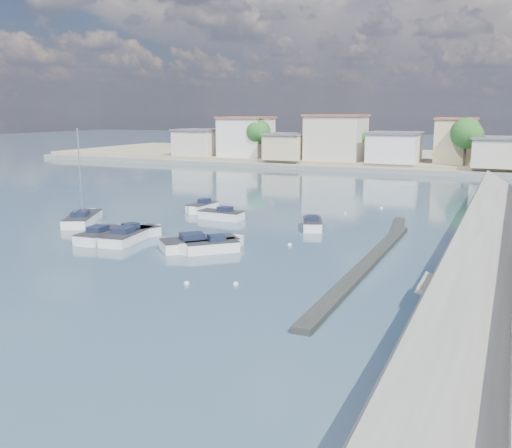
{
  "coord_description": "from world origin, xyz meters",
  "views": [
    {
      "loc": [
        15.47,
        -26.8,
        10.32
      ],
      "look_at": [
        -3.04,
        14.21,
        1.4
      ],
      "focal_mm": 40.0,
      "sensor_mm": 36.0,
      "label": 1
    }
  ],
  "objects_px": {
    "motorboat_b": "(138,233)",
    "motorboat_g": "(201,208)",
    "motorboat_d": "(209,247)",
    "motorboat_h": "(204,244)",
    "motorboat_a": "(104,235)",
    "motorboat_c": "(219,215)",
    "motorboat_f": "(312,224)",
    "sailboat": "(83,218)",
    "motorboat_e": "(129,236)"
  },
  "relations": [
    {
      "from": "motorboat_d",
      "to": "motorboat_e",
      "type": "bearing_deg",
      "value": 174.64
    },
    {
      "from": "motorboat_c",
      "to": "motorboat_h",
      "type": "bearing_deg",
      "value": -67.69
    },
    {
      "from": "motorboat_f",
      "to": "motorboat_h",
      "type": "height_order",
      "value": "same"
    },
    {
      "from": "motorboat_b",
      "to": "motorboat_c",
      "type": "height_order",
      "value": "same"
    },
    {
      "from": "motorboat_c",
      "to": "motorboat_d",
      "type": "bearing_deg",
      "value": -65.46
    },
    {
      "from": "motorboat_g",
      "to": "motorboat_c",
      "type": "bearing_deg",
      "value": -39.14
    },
    {
      "from": "motorboat_a",
      "to": "motorboat_b",
      "type": "distance_m",
      "value": 2.72
    },
    {
      "from": "motorboat_a",
      "to": "sailboat",
      "type": "relative_size",
      "value": 0.63
    },
    {
      "from": "motorboat_c",
      "to": "motorboat_e",
      "type": "relative_size",
      "value": 0.81
    },
    {
      "from": "motorboat_e",
      "to": "motorboat_d",
      "type": "bearing_deg",
      "value": -5.36
    },
    {
      "from": "motorboat_a",
      "to": "motorboat_h",
      "type": "xyz_separation_m",
      "value": [
        9.0,
        0.59,
        -0.0
      ]
    },
    {
      "from": "motorboat_e",
      "to": "motorboat_h",
      "type": "bearing_deg",
      "value": 0.73
    },
    {
      "from": "motorboat_h",
      "to": "motorboat_g",
      "type": "bearing_deg",
      "value": 120.29
    },
    {
      "from": "motorboat_a",
      "to": "motorboat_g",
      "type": "bearing_deg",
      "value": 87.53
    },
    {
      "from": "motorboat_f",
      "to": "motorboat_h",
      "type": "distance_m",
      "value": 11.91
    },
    {
      "from": "motorboat_h",
      "to": "motorboat_f",
      "type": "bearing_deg",
      "value": 64.84
    },
    {
      "from": "motorboat_f",
      "to": "motorboat_c",
      "type": "bearing_deg",
      "value": 177.17
    },
    {
      "from": "motorboat_d",
      "to": "motorboat_g",
      "type": "relative_size",
      "value": 0.88
    },
    {
      "from": "motorboat_b",
      "to": "motorboat_g",
      "type": "height_order",
      "value": "same"
    },
    {
      "from": "motorboat_a",
      "to": "motorboat_g",
      "type": "height_order",
      "value": "same"
    },
    {
      "from": "sailboat",
      "to": "motorboat_a",
      "type": "bearing_deg",
      "value": -37.86
    },
    {
      "from": "motorboat_f",
      "to": "motorboat_g",
      "type": "relative_size",
      "value": 0.99
    },
    {
      "from": "motorboat_b",
      "to": "motorboat_c",
      "type": "bearing_deg",
      "value": 76.71
    },
    {
      "from": "motorboat_a",
      "to": "motorboat_d",
      "type": "bearing_deg",
      "value": -1.29
    },
    {
      "from": "motorboat_c",
      "to": "motorboat_d",
      "type": "distance_m",
      "value": 13.27
    },
    {
      "from": "motorboat_d",
      "to": "motorboat_e",
      "type": "distance_m",
      "value": 7.79
    },
    {
      "from": "motorboat_b",
      "to": "motorboat_g",
      "type": "xyz_separation_m",
      "value": [
        -1.37,
        13.06,
        0.0
      ]
    },
    {
      "from": "motorboat_c",
      "to": "motorboat_e",
      "type": "distance_m",
      "value": 11.57
    },
    {
      "from": "motorboat_d",
      "to": "motorboat_h",
      "type": "height_order",
      "value": "same"
    },
    {
      "from": "motorboat_d",
      "to": "sailboat",
      "type": "xyz_separation_m",
      "value": [
        -16.34,
        5.23,
        0.03
      ]
    },
    {
      "from": "sailboat",
      "to": "motorboat_c",
      "type": "bearing_deg",
      "value": 32.3
    },
    {
      "from": "motorboat_d",
      "to": "motorboat_c",
      "type": "bearing_deg",
      "value": 114.54
    },
    {
      "from": "motorboat_d",
      "to": "sailboat",
      "type": "distance_m",
      "value": 17.15
    },
    {
      "from": "motorboat_g",
      "to": "sailboat",
      "type": "height_order",
      "value": "sailboat"
    },
    {
      "from": "motorboat_b",
      "to": "motorboat_f",
      "type": "relative_size",
      "value": 1.01
    },
    {
      "from": "motorboat_b",
      "to": "motorboat_f",
      "type": "bearing_deg",
      "value": 38.37
    },
    {
      "from": "motorboat_e",
      "to": "motorboat_f",
      "type": "distance_m",
      "value": 16.14
    },
    {
      "from": "motorboat_b",
      "to": "motorboat_d",
      "type": "bearing_deg",
      "value": -14.62
    },
    {
      "from": "motorboat_f",
      "to": "sailboat",
      "type": "bearing_deg",
      "value": -162.76
    },
    {
      "from": "motorboat_h",
      "to": "sailboat",
      "type": "bearing_deg",
      "value": 164.03
    },
    {
      "from": "motorboat_e",
      "to": "motorboat_f",
      "type": "relative_size",
      "value": 1.36
    },
    {
      "from": "motorboat_b",
      "to": "motorboat_h",
      "type": "distance_m",
      "value": 7.1
    },
    {
      "from": "motorboat_g",
      "to": "sailboat",
      "type": "distance_m",
      "value": 12.16
    },
    {
      "from": "motorboat_a",
      "to": "motorboat_b",
      "type": "xyz_separation_m",
      "value": [
        2.01,
        1.83,
        -0.0
      ]
    },
    {
      "from": "sailboat",
      "to": "motorboat_d",
      "type": "bearing_deg",
      "value": -17.76
    },
    {
      "from": "motorboat_h",
      "to": "sailboat",
      "type": "distance_m",
      "value": 16.06
    },
    {
      "from": "motorboat_c",
      "to": "motorboat_a",
      "type": "bearing_deg",
      "value": -110.26
    },
    {
      "from": "motorboat_a",
      "to": "motorboat_g",
      "type": "xyz_separation_m",
      "value": [
        0.64,
        14.89,
        0.0
      ]
    },
    {
      "from": "motorboat_g",
      "to": "sailboat",
      "type": "xyz_separation_m",
      "value": [
        -7.09,
        -9.88,
        0.03
      ]
    },
    {
      "from": "motorboat_e",
      "to": "motorboat_h",
      "type": "relative_size",
      "value": 1.07
    }
  ]
}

